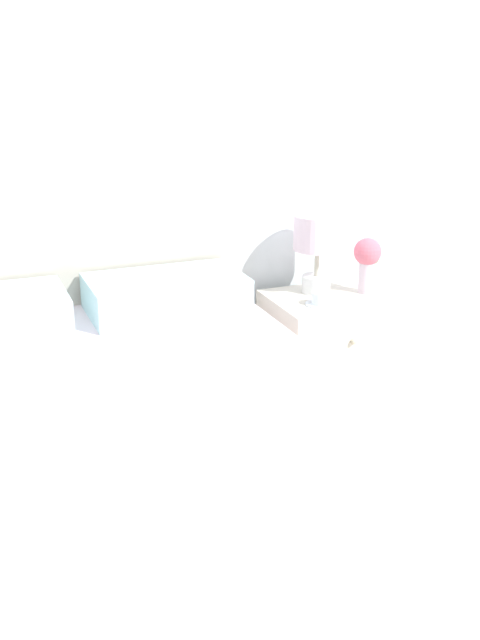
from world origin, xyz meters
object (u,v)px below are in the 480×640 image
(flower_vase, at_px, (368,259))
(nightstand, at_px, (326,359))
(teacup, at_px, (321,299))
(table_lamp, at_px, (318,240))
(bed, at_px, (125,477))

(flower_vase, bearing_deg, nightstand, -179.45)
(teacup, bearing_deg, flower_vase, 17.35)
(table_lamp, relative_size, flower_vase, 1.41)
(table_lamp, bearing_deg, bed, -143.56)
(nightstand, distance_m, teacup, 0.33)
(nightstand, xyz_separation_m, teacup, (-0.08, -0.08, 0.31))
(bed, distance_m, nightstand, 1.28)
(nightstand, relative_size, teacup, 4.39)
(nightstand, bearing_deg, table_lamp, 103.05)
(flower_vase, height_order, teacup, flower_vase)
(nightstand, bearing_deg, flower_vase, 0.55)
(table_lamp, bearing_deg, flower_vase, -22.44)
(table_lamp, bearing_deg, nightstand, -76.95)
(bed, xyz_separation_m, flower_vase, (1.26, 0.70, 0.41))
(table_lamp, xyz_separation_m, teacup, (-0.06, -0.17, -0.21))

